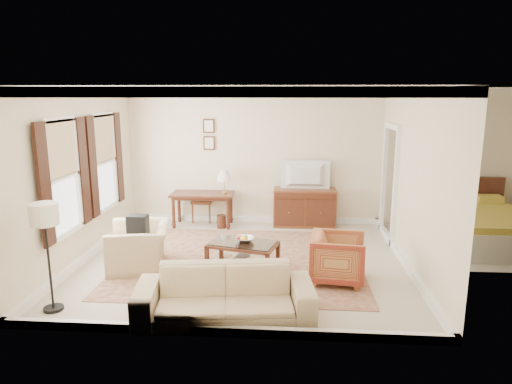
# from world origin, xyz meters

# --- Properties ---
(room_shell) EXTENTS (5.51, 5.01, 2.91)m
(room_shell) POSITION_xyz_m (0.00, 0.00, 2.47)
(room_shell) COLOR beige
(room_shell) RESTS_ON ground
(annex_bedroom) EXTENTS (3.00, 2.70, 2.90)m
(annex_bedroom) POSITION_xyz_m (4.49, 1.15, 0.34)
(annex_bedroom) COLOR beige
(annex_bedroom) RESTS_ON ground
(window_front) EXTENTS (0.12, 1.56, 1.80)m
(window_front) POSITION_xyz_m (-2.70, -0.70, 1.55)
(window_front) COLOR #CCB284
(window_front) RESTS_ON room_shell
(window_rear) EXTENTS (0.12, 1.56, 1.80)m
(window_rear) POSITION_xyz_m (-2.70, 0.90, 1.55)
(window_rear) COLOR #CCB284
(window_rear) RESTS_ON room_shell
(doorway) EXTENTS (0.10, 1.12, 2.25)m
(doorway) POSITION_xyz_m (2.71, 1.50, 1.08)
(doorway) COLOR white
(doorway) RESTS_ON room_shell
(rug) EXTENTS (4.05, 3.47, 0.01)m
(rug) POSITION_xyz_m (-0.04, 0.01, 0.01)
(rug) COLOR maroon
(rug) RESTS_ON room_shell
(writing_desk) EXTENTS (1.32, 0.66, 0.72)m
(writing_desk) POSITION_xyz_m (-1.08, 2.07, 0.61)
(writing_desk) COLOR #472114
(writing_desk) RESTS_ON room_shell
(desk_chair) EXTENTS (0.55, 0.55, 1.05)m
(desk_chair) POSITION_xyz_m (-1.15, 2.42, 0.53)
(desk_chair) COLOR brown
(desk_chair) RESTS_ON room_shell
(desk_lamp) EXTENTS (0.32, 0.32, 0.50)m
(desk_lamp) POSITION_xyz_m (-0.60, 2.07, 0.97)
(desk_lamp) COLOR silver
(desk_lamp) RESTS_ON writing_desk
(framed_prints) EXTENTS (0.25, 0.04, 0.68)m
(framed_prints) POSITION_xyz_m (-0.98, 2.47, 1.94)
(framed_prints) COLOR #472114
(framed_prints) RESTS_ON room_shell
(sideboard) EXTENTS (1.32, 0.51, 0.81)m
(sideboard) POSITION_xyz_m (1.11, 2.22, 0.41)
(sideboard) COLOR brown
(sideboard) RESTS_ON room_shell
(tv) EXTENTS (1.00, 0.57, 0.13)m
(tv) POSITION_xyz_m (1.11, 2.20, 1.31)
(tv) COLOR black
(tv) RESTS_ON sideboard
(coffee_table) EXTENTS (1.21, 0.89, 0.46)m
(coffee_table) POSITION_xyz_m (0.04, -0.36, 0.35)
(coffee_table) COLOR #472114
(coffee_table) RESTS_ON room_shell
(fruit_bowl) EXTENTS (0.42, 0.42, 0.10)m
(fruit_bowl) POSITION_xyz_m (0.06, -0.33, 0.51)
(fruit_bowl) COLOR silver
(fruit_bowl) RESTS_ON coffee_table
(book_a) EXTENTS (0.28, 0.11, 0.38)m
(book_a) POSITION_xyz_m (-0.09, -0.22, 0.18)
(book_a) COLOR brown
(book_a) RESTS_ON coffee_table
(book_b) EXTENTS (0.22, 0.21, 0.38)m
(book_b) POSITION_xyz_m (0.18, -0.46, 0.18)
(book_b) COLOR brown
(book_b) RESTS_ON coffee_table
(striped_armchair) EXTENTS (0.83, 0.88, 0.81)m
(striped_armchair) POSITION_xyz_m (1.52, -0.73, 0.41)
(striped_armchair) COLOR maroon
(striped_armchair) RESTS_ON room_shell
(club_armchair) EXTENTS (0.92, 1.22, 0.95)m
(club_armchair) POSITION_xyz_m (-1.67, -0.38, 0.48)
(club_armchair) COLOR #CEB48B
(club_armchair) RESTS_ON room_shell
(backpack) EXTENTS (0.32, 0.38, 0.40)m
(backpack) POSITION_xyz_m (-1.67, -0.41, 0.73)
(backpack) COLOR black
(backpack) RESTS_ON club_armchair
(sofa) EXTENTS (2.30, 0.92, 0.87)m
(sofa) POSITION_xyz_m (-0.02, -2.03, 0.44)
(sofa) COLOR #CEB48B
(sofa) RESTS_ON room_shell
(floor_lamp) EXTENTS (0.36, 0.36, 1.46)m
(floor_lamp) POSITION_xyz_m (-2.33, -1.97, 1.21)
(floor_lamp) COLOR black
(floor_lamp) RESTS_ON room_shell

